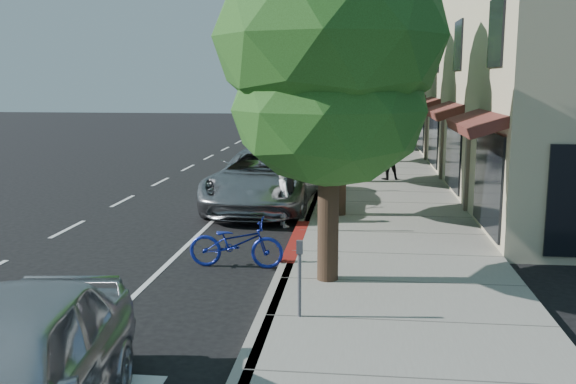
# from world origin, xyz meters

# --- Properties ---
(ground) EXTENTS (120.00, 120.00, 0.00)m
(ground) POSITION_xyz_m (0.00, 0.00, 0.00)
(ground) COLOR black
(ground) RESTS_ON ground
(sidewalk) EXTENTS (4.60, 56.00, 0.15)m
(sidewalk) POSITION_xyz_m (2.30, 8.00, 0.07)
(sidewalk) COLOR gray
(sidewalk) RESTS_ON ground
(curb) EXTENTS (0.30, 56.00, 0.15)m
(curb) POSITION_xyz_m (0.00, 8.00, 0.07)
(curb) COLOR #9E998E
(curb) RESTS_ON ground
(curb_red_segment) EXTENTS (0.32, 4.00, 0.15)m
(curb_red_segment) POSITION_xyz_m (0.00, 1.00, 0.07)
(curb_red_segment) COLOR maroon
(curb_red_segment) RESTS_ON ground
(storefront_building) EXTENTS (10.00, 36.00, 7.00)m
(storefront_building) POSITION_xyz_m (9.60, 18.00, 3.50)
(storefront_building) COLOR #BBB390
(storefront_building) RESTS_ON ground
(street_tree_0) EXTENTS (4.26, 4.26, 7.29)m
(street_tree_0) POSITION_xyz_m (0.90, -2.00, 4.54)
(street_tree_0) COLOR black
(street_tree_0) RESTS_ON ground
(street_tree_1) EXTENTS (4.70, 4.70, 7.19)m
(street_tree_1) POSITION_xyz_m (0.90, 4.00, 4.37)
(street_tree_1) COLOR black
(street_tree_1) RESTS_ON ground
(street_tree_2) EXTENTS (4.78, 4.78, 7.29)m
(street_tree_2) POSITION_xyz_m (0.90, 10.00, 4.43)
(street_tree_2) COLOR black
(street_tree_2) RESTS_ON ground
(street_tree_3) EXTENTS (5.24, 5.24, 8.44)m
(street_tree_3) POSITION_xyz_m (0.90, 16.00, 5.20)
(street_tree_3) COLOR black
(street_tree_3) RESTS_ON ground
(street_tree_4) EXTENTS (4.89, 4.89, 7.38)m
(street_tree_4) POSITION_xyz_m (0.90, 22.00, 4.48)
(street_tree_4) COLOR black
(street_tree_4) RESTS_ON ground
(street_tree_5) EXTENTS (4.81, 4.81, 7.37)m
(street_tree_5) POSITION_xyz_m (0.90, 28.00, 4.49)
(street_tree_5) COLOR black
(street_tree_5) RESTS_ON ground
(cyclist) EXTENTS (0.59, 0.69, 1.59)m
(cyclist) POSITION_xyz_m (-0.53, 3.00, 0.80)
(cyclist) COLOR white
(cyclist) RESTS_ON ground
(bicycle) EXTENTS (2.01, 0.72, 1.05)m
(bicycle) POSITION_xyz_m (-1.08, -0.92, 0.53)
(bicycle) COLOR #152397
(bicycle) RESTS_ON ground
(silver_suv) EXTENTS (3.17, 6.55, 1.80)m
(silver_suv) POSITION_xyz_m (-1.45, 5.50, 0.90)
(silver_suv) COLOR #9C9CA1
(silver_suv) RESTS_ON ground
(dark_sedan) EXTENTS (1.59, 4.12, 1.34)m
(dark_sedan) POSITION_xyz_m (-0.85, 14.32, 0.67)
(dark_sedan) COLOR black
(dark_sedan) RESTS_ON ground
(white_pickup) EXTENTS (2.20, 5.08, 1.46)m
(white_pickup) POSITION_xyz_m (-0.50, 17.03, 0.73)
(white_pickup) COLOR silver
(white_pickup) RESTS_ON ground
(dark_suv_far) EXTENTS (2.30, 4.64, 1.52)m
(dark_suv_far) POSITION_xyz_m (-0.50, 24.06, 0.76)
(dark_suv_far) COLOR black
(dark_suv_far) RESTS_ON ground
(pedestrian) EXTENTS (0.97, 0.86, 1.66)m
(pedestrian) POSITION_xyz_m (2.53, 10.66, 0.98)
(pedestrian) COLOR black
(pedestrian) RESTS_ON sidewalk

